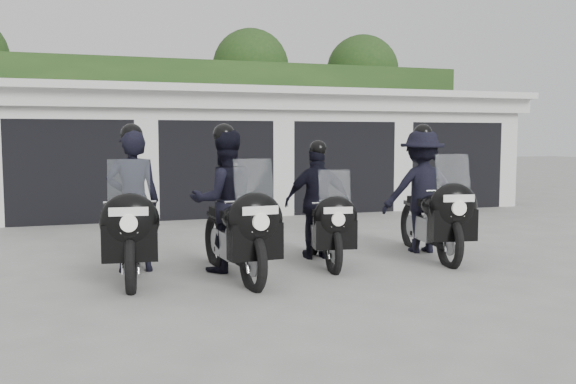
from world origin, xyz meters
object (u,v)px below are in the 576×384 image
object	(u,v)px
police_bike_b	(229,209)
police_bike_c	(320,208)
police_bike_d	(426,197)
police_bike_a	(132,214)

from	to	relation	value
police_bike_b	police_bike_c	size ratio (longest dim) A/B	1.13
police_bike_b	police_bike_d	size ratio (longest dim) A/B	1.00
police_bike_a	police_bike_c	distance (m)	2.72
police_bike_c	police_bike_a	bearing A→B (deg)	-167.04
police_bike_c	police_bike_d	distance (m)	1.76
police_bike_d	police_bike_a	bearing A→B (deg)	-167.79
police_bike_a	police_bike_d	distance (m)	4.47
police_bike_a	police_bike_b	xyz separation A→B (m)	(1.24, -0.24, 0.05)
police_bike_c	police_bike_d	world-z (taller)	police_bike_d
police_bike_a	police_bike_c	xyz separation A→B (m)	(2.71, 0.22, -0.04)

